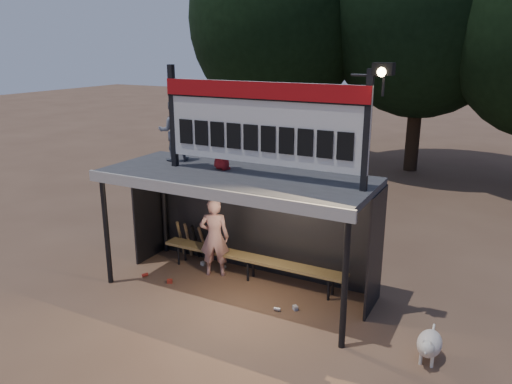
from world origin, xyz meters
TOP-DOWN VIEW (x-y plane):
  - ground at (0.00, 0.00)m, footprint 80.00×80.00m
  - player at (-0.74, 0.38)m, footprint 0.71×0.60m
  - child_a at (-1.65, 0.38)m, footprint 0.74×0.73m
  - child_b at (-0.40, 0.19)m, footprint 0.50×0.42m
  - dugout_shelter at (0.00, 0.24)m, footprint 5.10×2.08m
  - scoreboard_assembly at (0.56, -0.01)m, footprint 4.10×0.27m
  - bench at (0.00, 0.55)m, footprint 4.00×0.35m
  - tree_left at (-4.00, 10.00)m, footprint 6.46×6.46m
  - dog at (3.66, -0.64)m, footprint 0.36×0.81m
  - bats at (-1.61, 0.82)m, footprint 0.68×0.35m
  - litter at (-0.48, -0.00)m, footprint 3.38×1.18m

SIDE VIEW (x-z plane):
  - ground at x=0.00m, z-range 0.00..0.00m
  - litter at x=-0.48m, z-range 0.00..0.08m
  - dog at x=3.66m, z-range 0.03..0.53m
  - bats at x=-1.61m, z-range 0.01..0.85m
  - bench at x=0.00m, z-range 0.19..0.67m
  - player at x=-0.74m, z-range 0.00..1.65m
  - dugout_shelter at x=0.00m, z-range 0.69..3.01m
  - child_b at x=-0.40m, z-range 2.32..3.20m
  - child_a at x=-1.65m, z-range 2.32..3.52m
  - scoreboard_assembly at x=0.56m, z-range 2.33..4.32m
  - tree_left at x=-4.00m, z-range 0.88..10.15m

